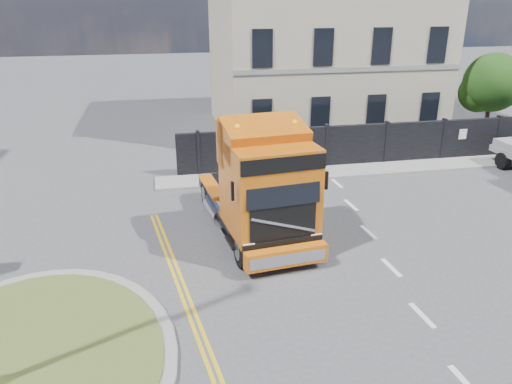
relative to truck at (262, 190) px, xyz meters
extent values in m
plane|color=#424244|center=(0.53, -2.17, -1.82)|extent=(120.00, 120.00, 0.00)
cylinder|color=gray|center=(-6.47, -5.17, -1.76)|extent=(6.80, 6.80, 0.12)
cylinder|color=#445321|center=(-6.47, -5.17, -1.68)|extent=(6.20, 6.20, 0.05)
cube|color=black|center=(6.53, 6.83, -0.82)|extent=(18.00, 0.25, 2.00)
cube|color=#AF9F8B|center=(6.53, 14.33, 3.68)|extent=(12.00, 10.00, 11.00)
cylinder|color=#382619|center=(15.03, 9.83, -0.62)|extent=(0.24, 0.24, 2.40)
sphere|color=black|center=(15.03, 9.83, 1.38)|extent=(3.20, 3.20, 3.20)
sphere|color=black|center=(14.53, 10.23, 0.78)|extent=(2.20, 2.20, 2.20)
cube|color=gray|center=(6.53, 5.93, -1.76)|extent=(20.00, 1.60, 0.12)
cube|color=black|center=(-0.13, 1.13, -1.06)|extent=(3.18, 6.63, 0.46)
cube|color=#C45C0D|center=(0.07, -0.64, 0.36)|extent=(2.81, 2.90, 2.84)
cube|color=#C45C0D|center=(-0.05, 0.42, 1.53)|extent=(2.62, 1.19, 1.42)
cube|color=black|center=(0.22, -1.93, 0.77)|extent=(2.22, 0.31, 1.07)
cube|color=#C45C0D|center=(0.25, -2.25, -1.26)|extent=(2.56, 0.64, 0.56)
cylinder|color=black|center=(-0.93, -1.56, -1.29)|extent=(0.44, 1.08, 1.06)
cylinder|color=gray|center=(-0.93, -1.56, -1.29)|extent=(0.43, 0.62, 0.58)
cylinder|color=black|center=(1.25, -1.32, -1.29)|extent=(0.44, 1.08, 1.06)
cylinder|color=gray|center=(1.25, -1.32, -1.29)|extent=(0.43, 0.62, 0.58)
cylinder|color=black|center=(-1.33, 2.01, -1.29)|extent=(0.44, 1.08, 1.06)
cylinder|color=gray|center=(-1.33, 2.01, -1.29)|extent=(0.43, 0.62, 0.58)
cylinder|color=black|center=(0.85, 2.26, -1.29)|extent=(0.44, 1.08, 1.06)
cylinder|color=gray|center=(0.85, 2.26, -1.29)|extent=(0.43, 0.62, 0.58)
cylinder|color=black|center=(-1.46, 3.22, -1.29)|extent=(0.44, 1.08, 1.06)
cylinder|color=gray|center=(-1.46, 3.22, -1.29)|extent=(0.43, 0.62, 0.58)
cylinder|color=black|center=(0.71, 3.47, -1.29)|extent=(0.44, 1.08, 1.06)
cylinder|color=gray|center=(0.71, 3.47, -1.29)|extent=(0.43, 0.62, 0.58)
cylinder|color=black|center=(12.67, 4.98, -1.42)|extent=(0.28, 0.79, 0.79)
camera|label=1|loc=(-3.13, -14.70, 5.91)|focal=35.00mm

